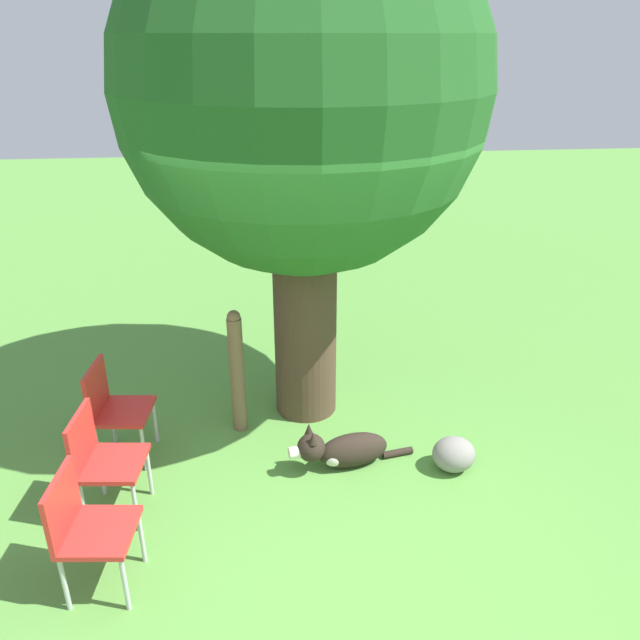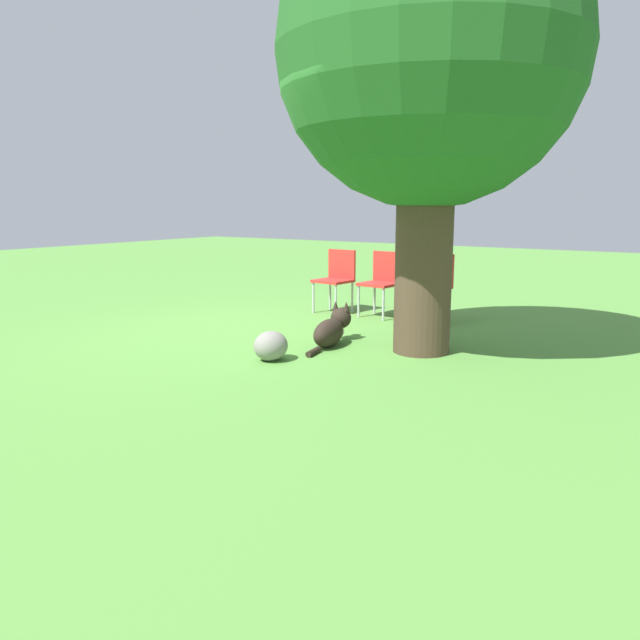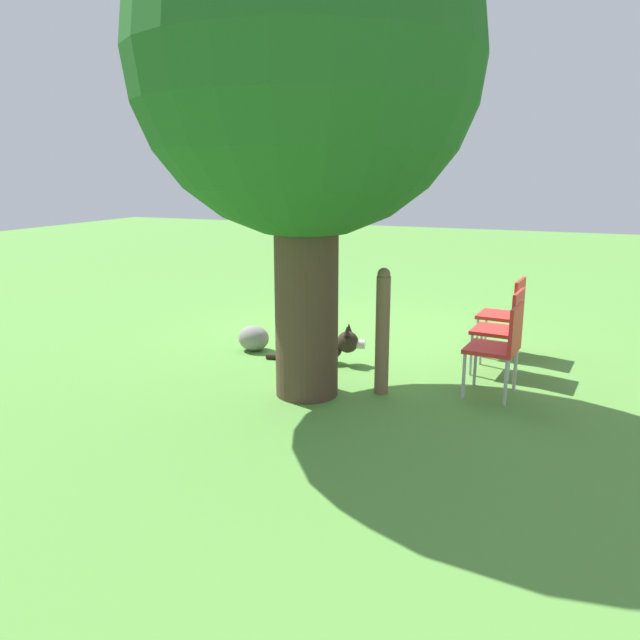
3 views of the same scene
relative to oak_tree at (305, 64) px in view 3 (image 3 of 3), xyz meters
name	(u,v)px [view 3 (image 3 of 3)]	position (x,y,z in m)	size (l,w,h in m)	color
ground_plane	(350,347)	(0.15, -1.55, -2.77)	(30.00, 30.00, 0.00)	#56933D
oak_tree	(305,64)	(0.00, 0.00, 0.00)	(2.84, 2.84, 4.24)	#4C3828
dog	(323,348)	(0.22, -0.91, -2.61)	(1.05, 0.37, 0.42)	#2D231C
fence_post	(382,331)	(-0.61, -0.28, -2.19)	(0.12, 0.12, 1.14)	brown
red_chair_0	(507,311)	(-1.49, -1.92, -2.28)	(0.46, 0.48, 0.83)	red
red_chair_1	(504,325)	(-1.54, -1.25, -2.28)	(0.46, 0.48, 0.83)	red
red_chair_2	(501,343)	(-1.59, -0.58, -2.28)	(0.46, 0.48, 0.83)	red
garden_rock	(254,338)	(1.09, -1.03, -2.63)	(0.34, 0.31, 0.28)	gray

